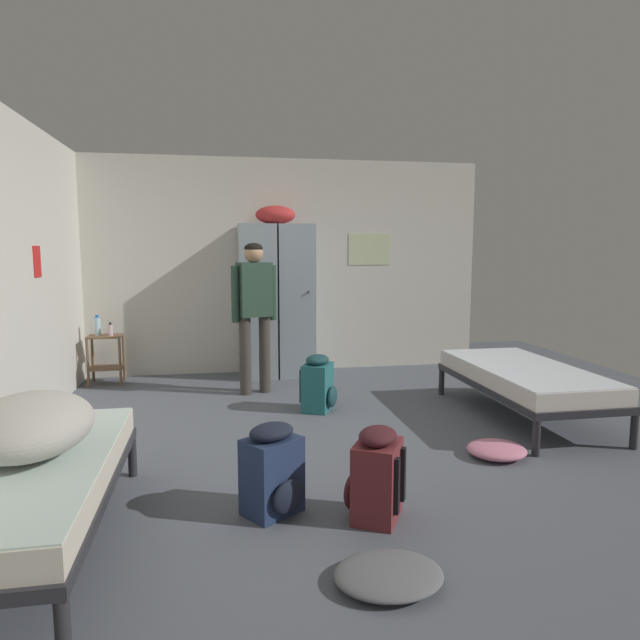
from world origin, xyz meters
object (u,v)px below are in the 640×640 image
(clothes_pile_grey, at_px, (389,575))
(person_traveler, at_px, (254,304))
(water_bottle, at_px, (98,326))
(clothes_pile_pink, at_px, (497,450))
(bedding_heap, at_px, (30,425))
(lotion_bottle, at_px, (110,330))
(bed_right, at_px, (524,378))
(backpack_maroon, at_px, (376,476))
(locker_bank, at_px, (276,297))
(backpack_navy, at_px, (273,471))
(bed_left_front, at_px, (20,481))
(backpack_teal, at_px, (318,384))
(shelf_unit, at_px, (106,355))

(clothes_pile_grey, bearing_deg, person_traveler, 95.78)
(water_bottle, bearing_deg, clothes_pile_pink, -41.08)
(bedding_heap, relative_size, lotion_bottle, 5.30)
(water_bottle, height_order, lotion_bottle, water_bottle)
(bed_right, height_order, backpack_maroon, backpack_maroon)
(locker_bank, xyz_separation_m, water_bottle, (-2.07, -0.06, -0.29))
(bedding_heap, height_order, clothes_pile_pink, bedding_heap)
(bed_right, bearing_deg, backpack_maroon, -138.84)
(backpack_navy, height_order, clothes_pile_pink, backpack_navy)
(locker_bank, distance_m, bed_right, 3.05)
(bed_left_front, bearing_deg, clothes_pile_pink, 14.56)
(bed_right, xyz_separation_m, clothes_pile_pink, (-0.72, -0.87, -0.33))
(backpack_teal, height_order, backpack_maroon, same)
(bed_left_front, distance_m, water_bottle, 3.80)
(water_bottle, bearing_deg, person_traveler, -23.29)
(bed_right, height_order, bedding_heap, bedding_heap)
(shelf_unit, xyz_separation_m, backpack_maroon, (2.16, -3.74, -0.09))
(locker_bank, xyz_separation_m, bed_right, (2.06, -2.17, -0.59))
(locker_bank, height_order, backpack_maroon, locker_bank)
(backpack_navy, bearing_deg, bed_right, 30.99)
(bedding_heap, relative_size, backpack_maroon, 1.49)
(bed_left_front, xyz_separation_m, bedding_heap, (0.04, 0.09, 0.27))
(bedding_heap, xyz_separation_m, clothes_pile_grey, (1.75, -0.72, -0.61))
(lotion_bottle, xyz_separation_m, backpack_maroon, (2.09, -3.70, -0.38))
(lotion_bottle, distance_m, clothes_pile_pink, 4.42)
(shelf_unit, relative_size, bed_right, 0.30)
(bed_left_front, bearing_deg, person_traveler, 64.89)
(shelf_unit, height_order, bed_right, shelf_unit)
(locker_bank, distance_m, backpack_maroon, 3.89)
(shelf_unit, height_order, backpack_navy, shelf_unit)
(shelf_unit, height_order, clothes_pile_grey, shelf_unit)
(clothes_pile_grey, bearing_deg, bed_right, 48.80)
(locker_bank, relative_size, clothes_pile_grey, 3.94)
(bed_right, bearing_deg, bed_left_front, -156.23)
(lotion_bottle, bearing_deg, clothes_pile_grey, -65.63)
(bed_right, distance_m, clothes_pile_pink, 1.18)
(shelf_unit, xyz_separation_m, bed_right, (4.05, -2.08, 0.04))
(locker_bank, relative_size, lotion_bottle, 13.42)
(bedding_heap, bearing_deg, clothes_pile_grey, -22.28)
(bedding_heap, height_order, person_traveler, person_traveler)
(bedding_heap, bearing_deg, backpack_teal, 48.15)
(bedding_heap, bearing_deg, clothes_pile_pink, 13.12)
(water_bottle, height_order, backpack_navy, water_bottle)
(water_bottle, relative_size, backpack_maroon, 0.43)
(water_bottle, distance_m, lotion_bottle, 0.17)
(bed_left_front, xyz_separation_m, backpack_maroon, (1.91, 0.02, -0.12))
(person_traveler, relative_size, backpack_maroon, 2.95)
(bed_right, xyz_separation_m, lotion_bottle, (-3.98, 2.04, 0.26))
(bed_left_front, distance_m, backpack_navy, 1.34)
(bedding_heap, distance_m, backpack_teal, 2.93)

